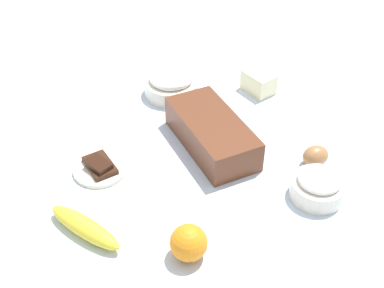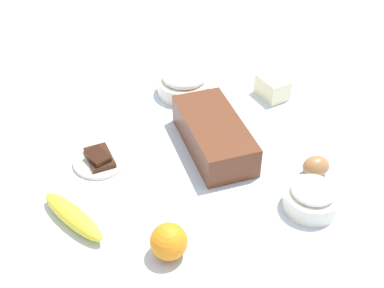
# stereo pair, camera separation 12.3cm
# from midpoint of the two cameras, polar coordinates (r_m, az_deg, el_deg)

# --- Properties ---
(ground_plane) EXTENTS (2.40, 2.40, 0.02)m
(ground_plane) POSITION_cam_midpoint_polar(r_m,az_deg,el_deg) (1.26, -2.79, -1.88)
(ground_plane) COLOR silver
(loaf_pan) EXTENTS (0.29, 0.16, 0.08)m
(loaf_pan) POSITION_cam_midpoint_polar(r_m,az_deg,el_deg) (1.26, -0.57, 1.21)
(loaf_pan) COLOR brown
(loaf_pan) RESTS_ON ground_plane
(flour_bowl) EXTENTS (0.12, 0.12, 0.07)m
(flour_bowl) POSITION_cam_midpoint_polar(r_m,az_deg,el_deg) (1.15, 10.98, -4.71)
(flour_bowl) COLOR silver
(flour_bowl) RESTS_ON ground_plane
(sugar_bowl) EXTENTS (0.15, 0.15, 0.08)m
(sugar_bowl) POSITION_cam_midpoint_polar(r_m,az_deg,el_deg) (1.46, -4.75, 6.68)
(sugar_bowl) COLOR silver
(sugar_bowl) RESTS_ON ground_plane
(banana) EXTENTS (0.18, 0.15, 0.04)m
(banana) POSITION_cam_midpoint_polar(r_m,az_deg,el_deg) (1.10, -15.10, -9.12)
(banana) COLOR yellow
(banana) RESTS_ON ground_plane
(orange_fruit) EXTENTS (0.08, 0.08, 0.08)m
(orange_fruit) POSITION_cam_midpoint_polar(r_m,az_deg,el_deg) (1.01, -3.92, -11.13)
(orange_fruit) COLOR orange
(orange_fruit) RESTS_ON ground_plane
(butter_block) EXTENTS (0.11, 0.09, 0.06)m
(butter_block) POSITION_cam_midpoint_polar(r_m,az_deg,el_deg) (1.48, 5.09, 6.83)
(butter_block) COLOR #F4EDB2
(butter_block) RESTS_ON ground_plane
(egg_near_butter) EXTENTS (0.06, 0.07, 0.05)m
(egg_near_butter) POSITION_cam_midpoint_polar(r_m,az_deg,el_deg) (1.23, 10.90, -1.43)
(egg_near_butter) COLOR #A46E43
(egg_near_butter) RESTS_ON ground_plane
(chocolate_plate) EXTENTS (0.13, 0.13, 0.03)m
(chocolate_plate) POSITION_cam_midpoint_polar(r_m,az_deg,el_deg) (1.24, -13.05, -2.69)
(chocolate_plate) COLOR silver
(chocolate_plate) RESTS_ON ground_plane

